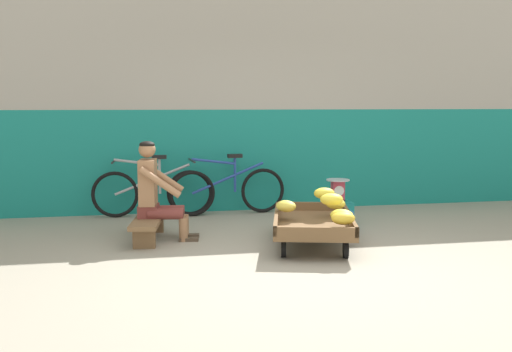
{
  "coord_description": "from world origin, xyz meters",
  "views": [
    {
      "loc": [
        -1.38,
        -4.96,
        1.56
      ],
      "look_at": [
        -0.22,
        1.2,
        0.75
      ],
      "focal_mm": 39.39,
      "sensor_mm": 36.0,
      "label": 1
    }
  ],
  "objects_px": {
    "plastic_crate": "(337,213)",
    "bicycle_near_left": "(152,191)",
    "low_bench": "(149,223)",
    "weighing_scale": "(338,190)",
    "bicycle_far_left": "(228,190)",
    "vendor_seated": "(156,191)",
    "banana_cart": "(313,224)",
    "shopping_bag": "(345,221)"
  },
  "relations": [
    {
      "from": "low_bench",
      "to": "plastic_crate",
      "type": "xyz_separation_m",
      "value": [
        2.4,
        0.38,
        -0.05
      ]
    },
    {
      "from": "banana_cart",
      "to": "plastic_crate",
      "type": "height_order",
      "value": "banana_cart"
    },
    {
      "from": "low_bench",
      "to": "weighing_scale",
      "type": "relative_size",
      "value": 3.77
    },
    {
      "from": "low_bench",
      "to": "bicycle_far_left",
      "type": "height_order",
      "value": "bicycle_far_left"
    },
    {
      "from": "vendor_seated",
      "to": "bicycle_near_left",
      "type": "distance_m",
      "value": 1.39
    },
    {
      "from": "banana_cart",
      "to": "vendor_seated",
      "type": "bearing_deg",
      "value": 161.12
    },
    {
      "from": "bicycle_far_left",
      "to": "low_bench",
      "type": "bearing_deg",
      "value": -129.89
    },
    {
      "from": "bicycle_far_left",
      "to": "weighing_scale",
      "type": "bearing_deg",
      "value": -35.64
    },
    {
      "from": "weighing_scale",
      "to": "bicycle_near_left",
      "type": "height_order",
      "value": "bicycle_near_left"
    },
    {
      "from": "bicycle_near_left",
      "to": "bicycle_far_left",
      "type": "height_order",
      "value": "same"
    },
    {
      "from": "vendor_seated",
      "to": "low_bench",
      "type": "bearing_deg",
      "value": 172.53
    },
    {
      "from": "banana_cart",
      "to": "vendor_seated",
      "type": "distance_m",
      "value": 1.82
    },
    {
      "from": "banana_cart",
      "to": "low_bench",
      "type": "height_order",
      "value": "banana_cart"
    },
    {
      "from": "shopping_bag",
      "to": "low_bench",
      "type": "bearing_deg",
      "value": -178.83
    },
    {
      "from": "shopping_bag",
      "to": "bicycle_far_left",
      "type": "bearing_deg",
      "value": 135.63
    },
    {
      "from": "vendor_seated",
      "to": "bicycle_near_left",
      "type": "bearing_deg",
      "value": 91.58
    },
    {
      "from": "plastic_crate",
      "to": "bicycle_far_left",
      "type": "height_order",
      "value": "bicycle_far_left"
    },
    {
      "from": "bicycle_far_left",
      "to": "shopping_bag",
      "type": "bearing_deg",
      "value": -44.37
    },
    {
      "from": "weighing_scale",
      "to": "banana_cart",
      "type": "bearing_deg",
      "value": -122.55
    },
    {
      "from": "plastic_crate",
      "to": "shopping_bag",
      "type": "xyz_separation_m",
      "value": [
        -0.01,
        -0.33,
        -0.03
      ]
    },
    {
      "from": "low_bench",
      "to": "bicycle_far_left",
      "type": "distance_m",
      "value": 1.72
    },
    {
      "from": "weighing_scale",
      "to": "shopping_bag",
      "type": "distance_m",
      "value": 0.47
    },
    {
      "from": "vendor_seated",
      "to": "bicycle_far_left",
      "type": "distance_m",
      "value": 1.68
    },
    {
      "from": "bicycle_near_left",
      "to": "bicycle_far_left",
      "type": "bearing_deg",
      "value": -2.48
    },
    {
      "from": "vendor_seated",
      "to": "weighing_scale",
      "type": "bearing_deg",
      "value": 9.6
    },
    {
      "from": "bicycle_near_left",
      "to": "plastic_crate",
      "type": "bearing_deg",
      "value": -22.59
    },
    {
      "from": "vendor_seated",
      "to": "bicycle_far_left",
      "type": "bearing_deg",
      "value": 52.66
    },
    {
      "from": "banana_cart",
      "to": "shopping_bag",
      "type": "distance_m",
      "value": 0.89
    },
    {
      "from": "plastic_crate",
      "to": "bicycle_near_left",
      "type": "bearing_deg",
      "value": 157.41
    },
    {
      "from": "shopping_bag",
      "to": "weighing_scale",
      "type": "bearing_deg",
      "value": 88.34
    },
    {
      "from": "vendor_seated",
      "to": "shopping_bag",
      "type": "distance_m",
      "value": 2.35
    },
    {
      "from": "banana_cart",
      "to": "vendor_seated",
      "type": "relative_size",
      "value": 1.4
    },
    {
      "from": "plastic_crate",
      "to": "bicycle_near_left",
      "type": "height_order",
      "value": "bicycle_near_left"
    },
    {
      "from": "banana_cart",
      "to": "weighing_scale",
      "type": "distance_m",
      "value": 1.17
    },
    {
      "from": "low_bench",
      "to": "bicycle_far_left",
      "type": "bearing_deg",
      "value": 50.11
    },
    {
      "from": "banana_cart",
      "to": "bicycle_far_left",
      "type": "bearing_deg",
      "value": 109.74
    },
    {
      "from": "low_bench",
      "to": "weighing_scale",
      "type": "xyz_separation_m",
      "value": [
        2.4,
        0.38,
        0.25
      ]
    },
    {
      "from": "vendor_seated",
      "to": "shopping_bag",
      "type": "bearing_deg",
      "value": 1.5
    },
    {
      "from": "banana_cart",
      "to": "bicycle_far_left",
      "type": "distance_m",
      "value": 2.02
    },
    {
      "from": "bicycle_near_left",
      "to": "vendor_seated",
      "type": "bearing_deg",
      "value": -88.42
    },
    {
      "from": "banana_cart",
      "to": "weighing_scale",
      "type": "height_order",
      "value": "weighing_scale"
    },
    {
      "from": "banana_cart",
      "to": "low_bench",
      "type": "relative_size",
      "value": 1.41
    }
  ]
}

